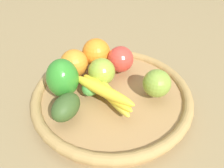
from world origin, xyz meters
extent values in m
plane|color=#8D764F|center=(0.00, 0.00, 0.00)|extent=(2.40, 2.40, 0.00)
cylinder|color=#A37A4A|center=(0.00, 0.00, 0.01)|extent=(0.41, 0.41, 0.03)
torus|color=#A8834B|center=(0.00, 0.00, 0.03)|extent=(0.43, 0.43, 0.03)
sphere|color=#52A645|center=(0.04, 0.05, 0.06)|extent=(0.05, 0.05, 0.04)
ellipsoid|color=#308427|center=(0.09, 0.08, 0.09)|extent=(0.12, 0.12, 0.10)
sphere|color=orange|center=(0.10, -0.07, 0.08)|extent=(0.09, 0.09, 0.08)
sphere|color=#CE3C31|center=(0.03, -0.09, 0.08)|extent=(0.08, 0.08, 0.07)
sphere|color=orange|center=(0.13, 0.00, 0.08)|extent=(0.10, 0.10, 0.08)
ellipsoid|color=yellow|center=(-0.01, 0.03, 0.06)|extent=(0.17, 0.11, 0.03)
ellipsoid|color=yellow|center=(-0.01, 0.04, 0.07)|extent=(0.18, 0.07, 0.03)
ellipsoid|color=yellow|center=(-0.01, 0.05, 0.08)|extent=(0.18, 0.04, 0.03)
sphere|color=#8CA537|center=(0.04, -0.01, 0.08)|extent=(0.10, 0.10, 0.07)
sphere|color=olive|center=(-0.10, -0.05, 0.08)|extent=(0.10, 0.10, 0.07)
ellipsoid|color=#365022|center=(0.04, 0.13, 0.07)|extent=(0.06, 0.09, 0.06)
camera|label=1|loc=(-0.24, 0.38, 0.43)|focal=36.07mm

